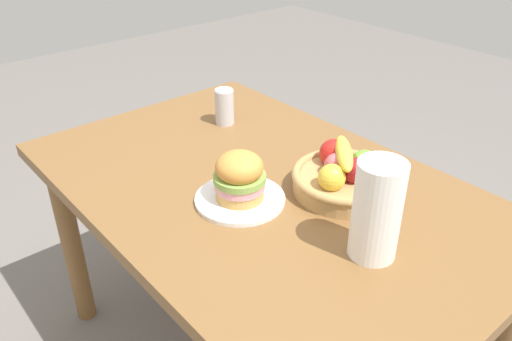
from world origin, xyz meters
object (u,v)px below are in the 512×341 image
object	(u,v)px
plate	(240,199)
sandwich	(240,176)
paper_towel_roll	(377,211)
soda_can	(224,107)
fruit_basket	(344,176)

from	to	relation	value
plate	sandwich	xyz separation A→B (m)	(0.00, -0.00, 0.07)
sandwich	paper_towel_roll	bearing A→B (deg)	14.33
sandwich	soda_can	distance (m)	0.50
paper_towel_roll	fruit_basket	bearing A→B (deg)	145.08
plate	sandwich	world-z (taller)	sandwich
plate	sandwich	bearing A→B (deg)	-63.43
soda_can	fruit_basket	size ratio (longest dim) A/B	0.43
plate	soda_can	distance (m)	0.50
plate	paper_towel_roll	distance (m)	0.40
soda_can	paper_towel_roll	world-z (taller)	paper_towel_roll
sandwich	paper_towel_roll	xyz separation A→B (m)	(0.37, 0.09, 0.04)
plate	paper_towel_roll	xyz separation A→B (m)	(0.37, 0.09, 0.11)
plate	fruit_basket	size ratio (longest dim) A/B	0.84
plate	soda_can	xyz separation A→B (m)	(-0.42, 0.27, 0.06)
sandwich	fruit_basket	distance (m)	0.29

